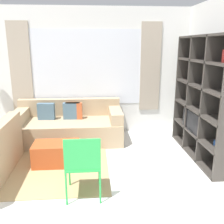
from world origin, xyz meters
TOP-DOWN VIEW (x-y plane):
  - wall_back at (0.00, 3.32)m, footprint 5.62×0.11m
  - area_rug at (-0.82, 1.76)m, footprint 2.32×2.15m
  - shelving_unit at (2.05, 1.87)m, footprint 0.39×1.86m
  - couch_main at (-0.39, 2.79)m, footprint 2.16×0.99m
  - ottoman at (-0.50, 1.69)m, footprint 0.74×0.45m
  - folding_chair at (-0.02, 0.70)m, footprint 0.44×0.46m

SIDE VIEW (x-z plane):
  - area_rug at x=-0.82m, z-range 0.00..0.01m
  - ottoman at x=-0.50m, z-range 0.00..0.37m
  - couch_main at x=-0.39m, z-range -0.10..0.71m
  - folding_chair at x=-0.02m, z-range 0.09..0.95m
  - shelving_unit at x=2.05m, z-range -0.01..2.07m
  - wall_back at x=0.00m, z-range 0.01..2.71m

